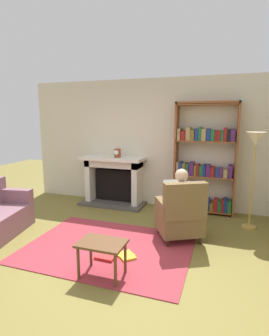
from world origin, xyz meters
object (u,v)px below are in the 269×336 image
mantel_clock (117,153)px  bookshelf (204,163)px  side_table (102,247)px  floor_lamp (255,147)px  armchair_reading (181,215)px  fireplace (114,179)px  seated_reader (179,200)px

mantel_clock → bookshelf: bookshelf is taller
bookshelf → side_table: size_ratio=3.93×
mantel_clock → floor_lamp: 2.69m
side_table → armchair_reading: bearing=60.6°
armchair_reading → floor_lamp: bearing=-168.7°
fireplace → armchair_reading: (1.72, -1.40, -0.14)m
mantel_clock → bookshelf: size_ratio=0.09×
bookshelf → side_table: bearing=-108.9°
floor_lamp → mantel_clock: bearing=171.0°
bookshelf → floor_lamp: size_ratio=1.32×
fireplace → side_table: size_ratio=2.53×
armchair_reading → bookshelf: bearing=-127.1°
side_table → floor_lamp: bearing=50.7°
bookshelf → fireplace: bearing=-179.0°
mantel_clock → seated_reader: size_ratio=0.16×
seated_reader → armchair_reading: bearing=90.0°
bookshelf → floor_lamp: 1.08m
seated_reader → floor_lamp: floor_lamp is taller
fireplace → bookshelf: (1.93, 0.03, 0.46)m
bookshelf → seated_reader: bookshelf is taller
armchair_reading → fireplace: bearing=-68.0°
armchair_reading → seated_reader: 0.23m
bookshelf → side_table: (-0.93, -2.72, -0.65)m
fireplace → floor_lamp: bearing=-10.6°
armchair_reading → side_table: 1.47m
mantel_clock → bookshelf: (1.80, 0.14, -0.13)m
fireplace → seated_reader: bearing=-38.1°
mantel_clock → side_table: (0.87, -2.59, -0.78)m
mantel_clock → floor_lamp: floor_lamp is taller
mantel_clock → side_table: 2.84m
fireplace → armchair_reading: 2.22m
fireplace → bookshelf: bearing=1.0°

